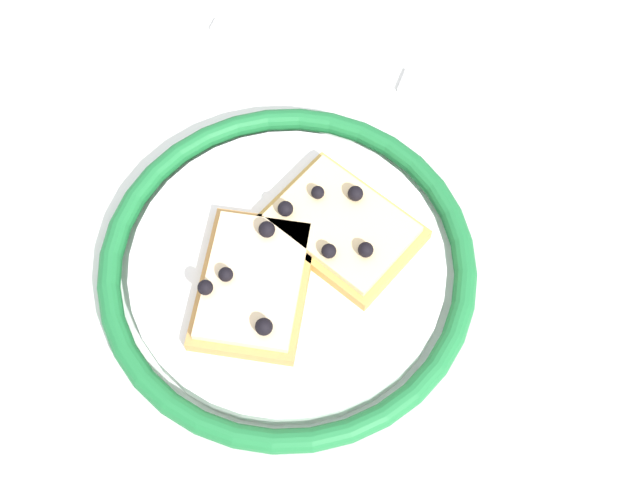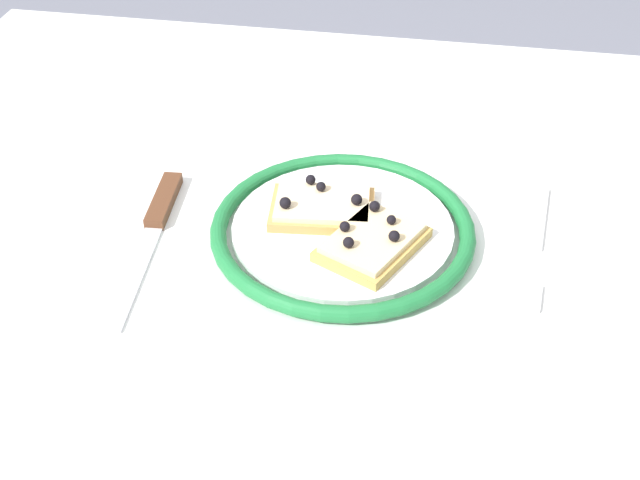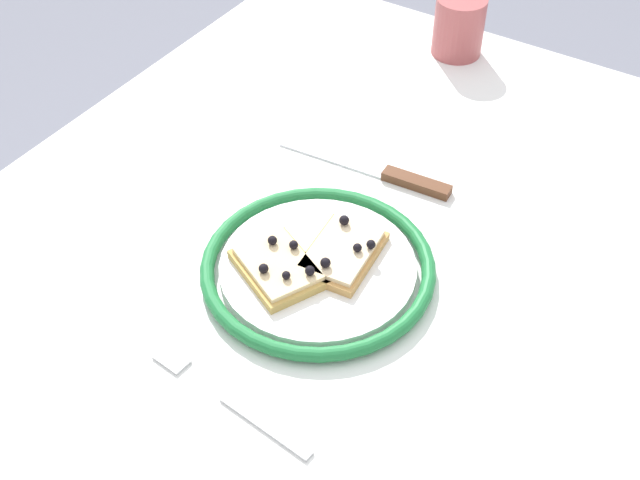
{
  "view_description": "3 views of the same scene",
  "coord_description": "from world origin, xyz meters",
  "px_view_note": "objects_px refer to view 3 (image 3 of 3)",
  "views": [
    {
      "loc": [
        0.21,
        0.11,
        1.27
      ],
      "look_at": [
        -0.07,
        0.03,
        0.72
      ],
      "focal_mm": 49.33,
      "sensor_mm": 36.0,
      "label": 1
    },
    {
      "loc": [
        -0.13,
        0.68,
        1.23
      ],
      "look_at": [
        -0.02,
        0.04,
        0.72
      ],
      "focal_mm": 46.87,
      "sensor_mm": 36.0,
      "label": 2
    },
    {
      "loc": [
        -0.59,
        -0.33,
        1.39
      ],
      "look_at": [
        -0.02,
        0.03,
        0.74
      ],
      "focal_mm": 46.34,
      "sensor_mm": 36.0,
      "label": 3
    }
  ],
  "objects_px": {
    "pizza_slice_far": "(278,267)",
    "cup": "(459,26)",
    "knife": "(393,176)",
    "fork": "(229,400)",
    "dining_table": "(348,302)",
    "pizza_slice_near": "(346,254)",
    "plate": "(318,268)"
  },
  "relations": [
    {
      "from": "pizza_slice_far",
      "to": "knife",
      "type": "relative_size",
      "value": 0.52
    },
    {
      "from": "dining_table",
      "to": "plate",
      "type": "xyz_separation_m",
      "value": [
        -0.04,
        0.02,
        0.09
      ]
    },
    {
      "from": "pizza_slice_near",
      "to": "pizza_slice_far",
      "type": "bearing_deg",
      "value": 137.58
    },
    {
      "from": "dining_table",
      "to": "fork",
      "type": "distance_m",
      "value": 0.25
    },
    {
      "from": "fork",
      "to": "pizza_slice_far",
      "type": "bearing_deg",
      "value": 17.24
    },
    {
      "from": "pizza_slice_far",
      "to": "cup",
      "type": "bearing_deg",
      "value": 4.51
    },
    {
      "from": "pizza_slice_near",
      "to": "knife",
      "type": "bearing_deg",
      "value": 10.4
    },
    {
      "from": "dining_table",
      "to": "cup",
      "type": "bearing_deg",
      "value": 10.88
    },
    {
      "from": "pizza_slice_near",
      "to": "fork",
      "type": "relative_size",
      "value": 0.55
    },
    {
      "from": "plate",
      "to": "fork",
      "type": "bearing_deg",
      "value": -174.44
    },
    {
      "from": "pizza_slice_far",
      "to": "fork",
      "type": "relative_size",
      "value": 0.62
    },
    {
      "from": "dining_table",
      "to": "pizza_slice_far",
      "type": "distance_m",
      "value": 0.13
    },
    {
      "from": "dining_table",
      "to": "knife",
      "type": "height_order",
      "value": "knife"
    },
    {
      "from": "knife",
      "to": "cup",
      "type": "relative_size",
      "value": 2.64
    },
    {
      "from": "pizza_slice_far",
      "to": "cup",
      "type": "distance_m",
      "value": 0.55
    },
    {
      "from": "dining_table",
      "to": "pizza_slice_far",
      "type": "relative_size",
      "value": 8.91
    },
    {
      "from": "knife",
      "to": "cup",
      "type": "xyz_separation_m",
      "value": [
        0.32,
        0.06,
        0.04
      ]
    },
    {
      "from": "dining_table",
      "to": "plate",
      "type": "bearing_deg",
      "value": 157.46
    },
    {
      "from": "dining_table",
      "to": "cup",
      "type": "height_order",
      "value": "cup"
    },
    {
      "from": "dining_table",
      "to": "pizza_slice_near",
      "type": "height_order",
      "value": "pizza_slice_near"
    },
    {
      "from": "pizza_slice_near",
      "to": "fork",
      "type": "height_order",
      "value": "pizza_slice_near"
    },
    {
      "from": "pizza_slice_near",
      "to": "knife",
      "type": "height_order",
      "value": "pizza_slice_near"
    },
    {
      "from": "dining_table",
      "to": "pizza_slice_near",
      "type": "distance_m",
      "value": 0.1
    },
    {
      "from": "knife",
      "to": "fork",
      "type": "relative_size",
      "value": 1.19
    },
    {
      "from": "plate",
      "to": "pizza_slice_far",
      "type": "distance_m",
      "value": 0.05
    },
    {
      "from": "dining_table",
      "to": "pizza_slice_far",
      "type": "bearing_deg",
      "value": 147.29
    },
    {
      "from": "knife",
      "to": "pizza_slice_near",
      "type": "bearing_deg",
      "value": -169.6
    },
    {
      "from": "pizza_slice_near",
      "to": "pizza_slice_far",
      "type": "xyz_separation_m",
      "value": [
        -0.06,
        0.05,
        0.0
      ]
    },
    {
      "from": "pizza_slice_near",
      "to": "fork",
      "type": "distance_m",
      "value": 0.22
    },
    {
      "from": "plate",
      "to": "pizza_slice_near",
      "type": "relative_size",
      "value": 2.39
    },
    {
      "from": "pizza_slice_far",
      "to": "dining_table",
      "type": "bearing_deg",
      "value": -32.71
    },
    {
      "from": "knife",
      "to": "pizza_slice_far",
      "type": "bearing_deg",
      "value": 174.6
    }
  ]
}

